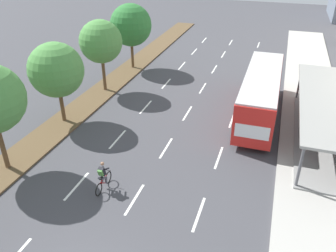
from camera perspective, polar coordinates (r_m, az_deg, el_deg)
median_strip at (r=32.45m, az=-9.54°, el=6.82°), size 2.60×52.00×0.12m
sidewalk_right at (r=29.28m, az=22.78°, el=2.28°), size 4.50×52.00×0.15m
lane_divider_left at (r=27.89m, az=-3.72°, el=3.17°), size 0.14×44.47×0.01m
lane_divider_center at (r=26.89m, az=3.24°, el=2.14°), size 0.14×44.47×0.01m
lane_divider_right at (r=26.33m, az=10.60°, el=1.01°), size 0.14×44.47×0.01m
bus_shelter at (r=24.89m, az=24.49°, el=1.79°), size 2.90×13.04×2.86m
bus at (r=26.54m, az=15.19°, el=5.66°), size 2.54×11.29×3.37m
cyclist at (r=19.07m, az=-10.78°, el=-8.35°), size 0.46×1.82×1.71m
median_tree_third at (r=25.23m, az=-18.10°, el=8.83°), size 3.84×3.84×5.85m
median_tree_fourth at (r=29.93m, az=-11.11°, el=13.58°), size 3.60×3.60×6.10m
median_tree_fifth at (r=35.25m, az=-6.21°, el=16.32°), size 4.11×4.11×6.37m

